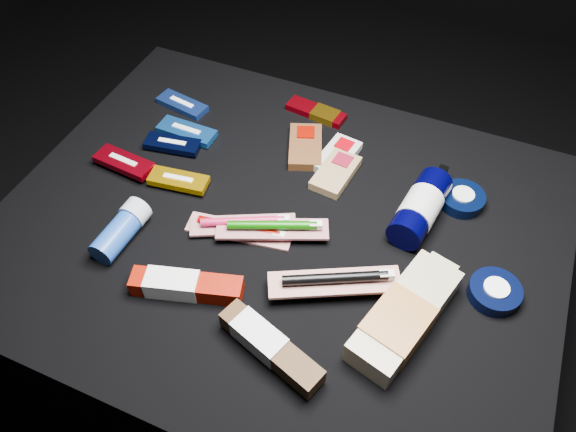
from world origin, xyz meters
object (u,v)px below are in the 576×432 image
at_px(lotion_bottle, 420,208).
at_px(bodywash_bottle, 403,317).
at_px(deodorant_stick, 121,230).
at_px(toothpaste_carton_red, 182,285).

distance_m(lotion_bottle, bodywash_bottle, 0.22).
relative_size(lotion_bottle, bodywash_bottle, 0.85).
height_order(bodywash_bottle, deodorant_stick, deodorant_stick).
distance_m(bodywash_bottle, toothpaste_carton_red, 0.35).
height_order(lotion_bottle, bodywash_bottle, lotion_bottle).
xyz_separation_m(lotion_bottle, toothpaste_carton_red, (-0.31, -0.30, -0.01)).
bearing_deg(bodywash_bottle, deodorant_stick, -161.38).
height_order(lotion_bottle, deodorant_stick, lotion_bottle).
bearing_deg(toothpaste_carton_red, lotion_bottle, 27.52).
bearing_deg(toothpaste_carton_red, bodywash_bottle, -3.15).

